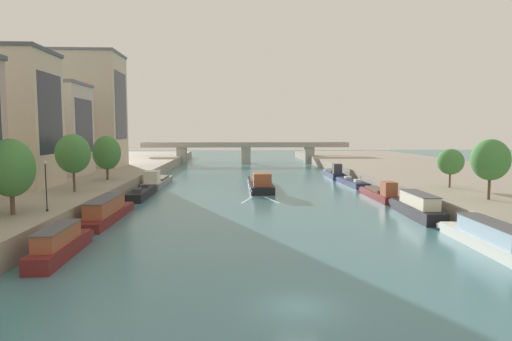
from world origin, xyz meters
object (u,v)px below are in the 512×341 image
(barge_midriver, at_px, (260,183))
(moored_boat_left_gap_after, at_px, (157,181))
(moored_boat_right_second, at_px, (334,173))
(lamppost_left_bank, at_px, (46,184))
(moored_boat_left_end, at_px, (107,211))
(tree_left_end_of_row, at_px, (107,153))
(moored_boat_right_upstream, at_px, (417,207))
(tree_right_far, at_px, (490,160))
(tree_left_midway, at_px, (73,154))
(moored_boat_right_far, at_px, (489,238))
(moored_boat_right_gap_after, at_px, (352,182))
(moored_boat_right_end, at_px, (380,193))
(bridge_far, at_px, (246,150))
(moored_boat_left_upstream, at_px, (60,244))
(tree_left_past_mid, at_px, (11,168))
(tree_right_end_of_row, at_px, (451,162))
(moored_boat_left_midway, at_px, (142,193))

(barge_midriver, height_order, moored_boat_left_gap_after, barge_midriver)
(moored_boat_right_second, bearing_deg, lamppost_left_bank, -128.61)
(moored_boat_left_end, bearing_deg, tree_left_end_of_row, 105.71)
(moored_boat_right_upstream, height_order, tree_right_far, tree_right_far)
(moored_boat_left_end, distance_m, tree_left_midway, 11.00)
(moored_boat_right_far, distance_m, moored_boat_right_gap_after, 43.19)
(moored_boat_right_end, bearing_deg, barge_midriver, 143.41)
(moored_boat_left_end, xyz_separation_m, moored_boat_right_second, (35.23, 42.65, -0.15))
(tree_left_end_of_row, xyz_separation_m, bridge_far, (23.51, 64.23, -2.40))
(tree_right_far, bearing_deg, moored_boat_left_end, 178.07)
(moored_boat_left_upstream, relative_size, tree_left_past_mid, 1.49)
(tree_left_midway, bearing_deg, tree_left_end_of_row, 89.49)
(moored_boat_right_end, height_order, bridge_far, bridge_far)
(moored_boat_left_end, bearing_deg, moored_boat_left_upstream, -88.31)
(tree_left_midway, bearing_deg, moored_boat_left_end, -49.60)
(barge_midriver, relative_size, moored_boat_left_end, 1.31)
(tree_right_end_of_row, relative_size, lamppost_left_bank, 1.09)
(moored_boat_left_midway, xyz_separation_m, tree_right_far, (42.15, -18.51, 6.06))
(moored_boat_right_gap_after, bearing_deg, lamppost_left_bank, -137.59)
(tree_left_past_mid, distance_m, tree_left_midway, 14.80)
(moored_boat_right_second, xyz_separation_m, tree_right_end_of_row, (8.01, -33.72, 4.79))
(moored_boat_right_upstream, xyz_separation_m, moored_boat_right_gap_after, (0.41, 29.19, -0.66))
(barge_midriver, relative_size, lamppost_left_bank, 3.91)
(moored_boat_left_end, height_order, lamppost_left_bank, lamppost_left_bank)
(moored_boat_left_upstream, distance_m, tree_right_far, 44.18)
(moored_boat_left_midway, distance_m, tree_left_past_mid, 26.33)
(moored_boat_left_midway, xyz_separation_m, tree_left_end_of_row, (-6.14, 3.76, 5.86))
(moored_boat_right_gap_after, distance_m, tree_right_far, 32.52)
(tree_left_midway, bearing_deg, barge_midriver, 37.61)
(moored_boat_left_gap_after, height_order, moored_boat_right_far, moored_boat_left_gap_after)
(barge_midriver, height_order, tree_right_end_of_row, tree_right_end_of_row)
(tree_right_end_of_row, bearing_deg, moored_boat_left_end, -168.33)
(tree_left_midway, distance_m, tree_left_end_of_row, 13.82)
(tree_left_past_mid, xyz_separation_m, tree_left_end_of_row, (0.29, 28.60, -0.05))
(moored_boat_right_end, xyz_separation_m, tree_left_midway, (-41.23, -6.44, 6.20))
(moored_boat_right_far, height_order, moored_boat_right_second, moored_boat_right_second)
(tree_right_far, bearing_deg, moored_boat_right_second, 99.27)
(barge_midriver, height_order, lamppost_left_bank, lamppost_left_bank)
(moored_boat_left_end, relative_size, moored_boat_left_midway, 1.14)
(moored_boat_left_end, height_order, moored_boat_right_upstream, moored_boat_right_upstream)
(tree_right_far, distance_m, lamppost_left_bank, 46.47)
(moored_boat_right_second, relative_size, tree_left_past_mid, 1.69)
(moored_boat_right_end, xyz_separation_m, tree_right_far, (7.18, -14.90, 5.83))
(moored_boat_right_far, distance_m, moored_boat_right_upstream, 14.00)
(lamppost_left_bank, bearing_deg, moored_boat_left_midway, 80.14)
(tree_left_past_mid, relative_size, tree_left_midway, 0.96)
(lamppost_left_bank, bearing_deg, tree_left_past_mid, -146.47)
(lamppost_left_bank, xyz_separation_m, bridge_far, (21.42, 91.25, -0.79))
(barge_midriver, distance_m, tree_right_end_of_row, 30.38)
(moored_boat_left_midway, distance_m, tree_left_end_of_row, 9.28)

